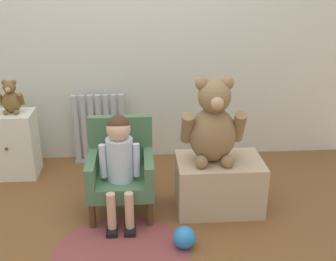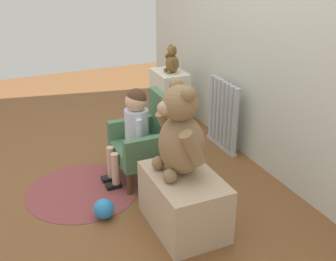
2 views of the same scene
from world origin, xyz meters
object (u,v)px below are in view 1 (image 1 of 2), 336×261
Objects in this scene: radiator at (100,129)px; small_teddy_bear at (11,98)px; child_armchair at (121,169)px; floor_rug at (122,255)px; low_bench at (219,184)px; toy_ball at (184,237)px; child_figure at (119,154)px; small_dresser at (12,144)px; large_teddy_bear at (213,125)px.

radiator is 2.31× the size of small_teddy_bear.
child_armchair is 0.79× the size of floor_rug.
low_bench is (0.65, -0.03, -0.12)m from child_armchair.
radiator is at bearing 99.59° from floor_rug.
toy_ball is at bearing -64.43° from radiator.
child_figure is 2.78× the size of small_teddy_bear.
toy_ball is at bearing 8.29° from floor_rug.
small_dresser reaches higher than toy_ball.
small_dresser is 3.89× the size of toy_ball.
child_figure reaches higher than floor_rug.
large_teddy_bear is (1.46, -0.59, 0.34)m from small_dresser.
large_teddy_bear reaches higher than small_teddy_bear.
radiator is 4.41× the size of toy_ball.
floor_rug is 0.38m from toy_ball.
large_teddy_bear is at bearing -44.37° from radiator.
low_bench is 0.82m from floor_rug.
small_dresser is at bearing 158.06° from large_teddy_bear.
child_armchair reaches higher than small_dresser.
child_armchair is 0.64m from toy_ball.
floor_rug is (-0.64, -0.48, -0.17)m from low_bench.
radiator is 0.78m from child_armchair.
child_armchair is 2.46× the size of small_teddy_bear.
small_dresser is 0.92× the size of large_teddy_bear.
child_figure is at bearing -173.08° from low_bench.
radiator is 0.90m from child_figure.
low_bench is 0.43m from large_teddy_bear.
low_bench is 0.52m from toy_ball.
radiator is 0.69m from small_dresser.
small_teddy_bear reaches higher than floor_rug.
small_teddy_bear is (0.04, 0.01, 0.37)m from small_dresser.
low_bench reaches higher than floor_rug.
radiator is at bearing 137.58° from low_bench.
small_teddy_bear is 1.91× the size of toy_ball.
small_dresser is (-0.66, -0.19, -0.03)m from radiator.
toy_ball is (0.58, -1.21, -0.22)m from radiator.
child_armchair is 0.89× the size of child_figure.
floor_rug is (0.83, -1.08, -0.63)m from small_teddy_bear.
child_figure is 1.25× the size of large_teddy_bear.
toy_ball is at bearing -40.42° from small_teddy_bear.
radiator is 0.83× the size of child_figure.
child_figure is at bearing -172.55° from large_teddy_bear.
large_teddy_bear reaches higher than floor_rug.
child_figure is 0.61m from floor_rug.
low_bench is at bearing 36.91° from floor_rug.
large_teddy_bear reaches higher than low_bench.
small_dresser is 0.37m from small_teddy_bear.
large_teddy_bear is at bearing -178.91° from low_bench.
small_dresser is at bearing -163.57° from radiator.
large_teddy_bear is at bearing 62.68° from toy_ball.
small_dresser is 1.61m from toy_ball.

